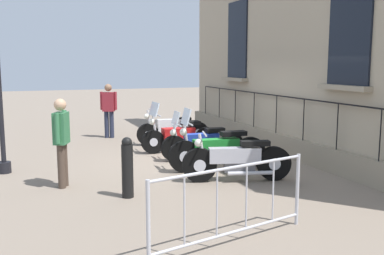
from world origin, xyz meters
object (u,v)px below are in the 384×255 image
object	(u,v)px
motorcycle_blue	(202,143)
crowd_barrier	(232,202)
motorcycle_red	(179,136)
motorcycle_green	(217,150)
pedestrian_walking	(109,107)
motorcycle_white	(173,130)
bollard	(127,167)
pedestrian_standing	(61,138)
motorcycle_silver	(237,161)

from	to	relation	value
motorcycle_blue	crowd_barrier	xyz separation A→B (m)	(1.57, 4.81, 0.16)
motorcycle_red	motorcycle_green	distance (m)	2.21
crowd_barrier	motorcycle_green	bearing A→B (deg)	-111.59
pedestrian_walking	motorcycle_white	bearing A→B (deg)	130.57
motorcycle_red	pedestrian_walking	world-z (taller)	pedestrian_walking
motorcycle_white	pedestrian_walking	distance (m)	2.40
motorcycle_red	motorcycle_white	bearing A→B (deg)	-99.56
motorcycle_red	bollard	world-z (taller)	motorcycle_red
motorcycle_blue	crowd_barrier	bearing A→B (deg)	71.94
pedestrian_standing	motorcycle_blue	bearing A→B (deg)	-159.29
motorcycle_silver	pedestrian_standing	bearing A→B (deg)	-13.78
motorcycle_green	motorcycle_silver	size ratio (longest dim) A/B	1.05
motorcycle_blue	pedestrian_walking	xyz separation A→B (m)	(1.55, -3.96, 0.56)
motorcycle_white	motorcycle_silver	xyz separation A→B (m)	(0.08, 4.27, -0.00)
motorcycle_green	motorcycle_white	bearing A→B (deg)	-91.22
motorcycle_blue	crowd_barrier	distance (m)	5.06
motorcycle_white	motorcycle_red	size ratio (longest dim) A/B	1.00
motorcycle_blue	motorcycle_silver	xyz separation A→B (m)	(0.12, 2.08, 0.01)
crowd_barrier	bollard	world-z (taller)	bollard
motorcycle_blue	pedestrian_standing	bearing A→B (deg)	20.71
motorcycle_blue	bollard	bearing A→B (deg)	44.66
motorcycle_blue	motorcycle_green	xyz separation A→B (m)	(0.10, 1.11, 0.05)
motorcycle_green	crowd_barrier	world-z (taller)	motorcycle_green
motorcycle_white	motorcycle_red	distance (m)	1.10
motorcycle_red	pedestrian_walking	bearing A→B (deg)	-65.01
crowd_barrier	motorcycle_white	bearing A→B (deg)	-102.36
crowd_barrier	bollard	bearing A→B (deg)	-71.56
bollard	pedestrian_walking	bearing A→B (deg)	-97.53
pedestrian_walking	motorcycle_blue	bearing A→B (deg)	111.40
motorcycle_red	bollard	size ratio (longest dim) A/B	1.98
motorcycle_blue	motorcycle_green	world-z (taller)	motorcycle_green
motorcycle_red	pedestrian_standing	size ratio (longest dim) A/B	1.26
motorcycle_blue	pedestrian_standing	world-z (taller)	pedestrian_standing
motorcycle_silver	pedestrian_walking	distance (m)	6.23
motorcycle_green	pedestrian_walking	world-z (taller)	pedestrian_walking
bollard	pedestrian_standing	world-z (taller)	pedestrian_standing
motorcycle_white	crowd_barrier	size ratio (longest dim) A/B	0.87
pedestrian_standing	motorcycle_green	bearing A→B (deg)	-177.05
motorcycle_red	pedestrian_standing	xyz separation A→B (m)	(3.17, 2.38, 0.52)
motorcycle_blue	pedestrian_walking	distance (m)	4.29
motorcycle_silver	pedestrian_walking	bearing A→B (deg)	-76.66
motorcycle_red	motorcycle_blue	distance (m)	1.12
bollard	pedestrian_walking	size ratio (longest dim) A/B	0.63
bollard	motorcycle_green	bearing A→B (deg)	-151.37
bollard	motorcycle_white	bearing A→B (deg)	-117.36
motorcycle_red	bollard	xyz separation A→B (m)	(2.17, 3.46, 0.11)
motorcycle_blue	crowd_barrier	size ratio (longest dim) A/B	0.87
motorcycle_red	pedestrian_standing	bearing A→B (deg)	36.88
motorcycle_white	motorcycle_red	xyz separation A→B (m)	(0.18, 1.09, 0.02)
motorcycle_white	crowd_barrier	bearing A→B (deg)	77.64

